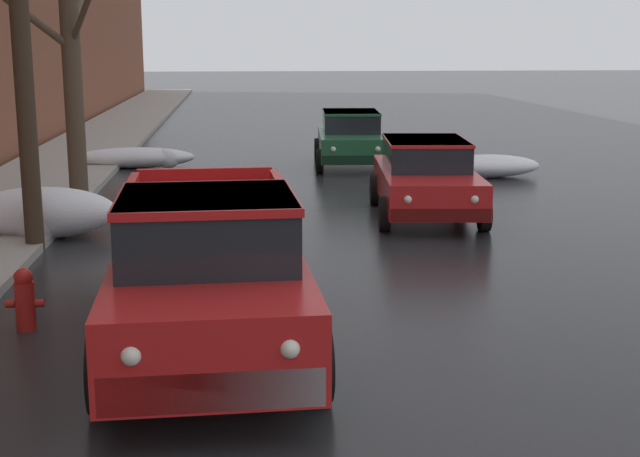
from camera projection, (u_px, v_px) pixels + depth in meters
left_sidewalk_slab at (35, 186)px, 19.31m from camera, size 2.90×80.00×0.13m
snow_bank_near_corner_left at (37, 214)px, 14.38m from camera, size 2.45×1.19×0.84m
snow_bank_along_left_kerb at (487, 166)px, 20.99m from camera, size 2.54×1.18×0.53m
snow_bank_mid_block_left at (137, 158)px, 22.57m from camera, size 3.08×1.00×0.52m
bare_tree_mid_block at (70, 30)px, 16.72m from camera, size 2.59×3.62×6.63m
pickup_truck_red_approaching_near_lane at (208, 269)px, 8.97m from camera, size 2.25×5.23×1.76m
sedan_red_parked_kerbside_close at (426, 176)px, 16.14m from camera, size 2.15×4.21×1.42m
sedan_green_parked_kerbside_mid at (351, 137)px, 22.79m from camera, size 2.07×4.13×1.42m
fire_hydrant at (25, 299)px, 9.77m from camera, size 0.42×0.22×0.71m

